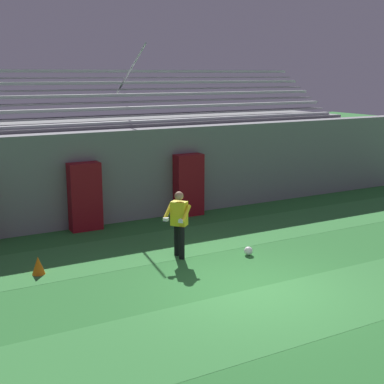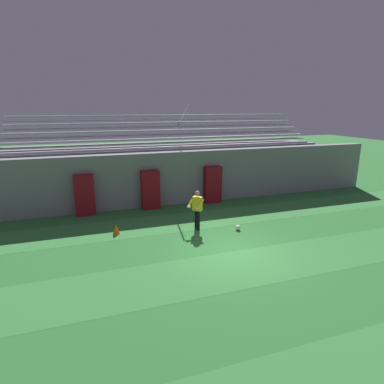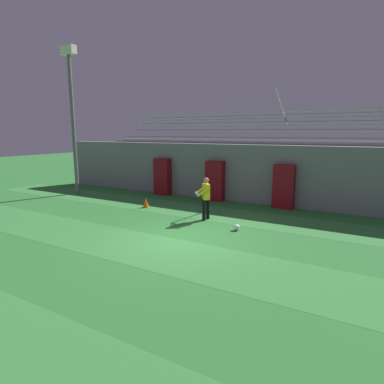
# 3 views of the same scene
# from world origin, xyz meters

# --- Properties ---
(ground_plane) EXTENTS (80.00, 80.00, 0.00)m
(ground_plane) POSITION_xyz_m (0.00, 0.00, 0.00)
(ground_plane) COLOR #2D7533
(turf_stripe_mid) EXTENTS (28.00, 2.39, 0.01)m
(turf_stripe_mid) POSITION_xyz_m (0.00, -1.22, 0.00)
(turf_stripe_mid) COLOR #38843D
(turf_stripe_mid) RESTS_ON ground
(turf_stripe_far) EXTENTS (28.00, 2.39, 0.01)m
(turf_stripe_far) POSITION_xyz_m (0.00, 3.56, 0.00)
(turf_stripe_far) COLOR #38843D
(turf_stripe_far) RESTS_ON ground
(back_wall) EXTENTS (24.00, 0.60, 2.80)m
(back_wall) POSITION_xyz_m (0.00, 6.50, 1.40)
(back_wall) COLOR gray
(back_wall) RESTS_ON ground
(padding_pillar_gate_left) EXTENTS (0.92, 0.44, 1.98)m
(padding_pillar_gate_left) POSITION_xyz_m (-1.70, 5.95, 0.99)
(padding_pillar_gate_left) COLOR maroon
(padding_pillar_gate_left) RESTS_ON ground
(padding_pillar_gate_right) EXTENTS (0.92, 0.44, 1.98)m
(padding_pillar_gate_right) POSITION_xyz_m (1.70, 5.95, 0.99)
(padding_pillar_gate_right) COLOR maroon
(padding_pillar_gate_right) RESTS_ON ground
(padding_pillar_far_left) EXTENTS (0.92, 0.44, 1.98)m
(padding_pillar_far_left) POSITION_xyz_m (-4.88, 5.95, 0.99)
(padding_pillar_far_left) COLOR maroon
(padding_pillar_far_left) RESTS_ON ground
(bleacher_stand) EXTENTS (18.00, 4.05, 5.43)m
(bleacher_stand) POSITION_xyz_m (0.00, 8.84, 1.50)
(bleacher_stand) COLOR gray
(bleacher_stand) RESTS_ON ground
(floodlight_pole) EXTENTS (0.90, 0.36, 7.80)m
(floodlight_pole) POSITION_xyz_m (-9.20, 3.80, 4.95)
(floodlight_pole) COLOR slate
(floodlight_pole) RESTS_ON ground
(goalkeeper) EXTENTS (0.73, 0.74, 1.67)m
(goalkeeper) POSITION_xyz_m (-0.44, 2.50, 0.95)
(goalkeeper) COLOR black
(goalkeeper) RESTS_ON ground
(soccer_ball) EXTENTS (0.22, 0.22, 0.22)m
(soccer_ball) POSITION_xyz_m (1.16, 1.80, 0.11)
(soccer_ball) COLOR white
(soccer_ball) RESTS_ON ground
(traffic_cone) EXTENTS (0.30, 0.30, 0.42)m
(traffic_cone) POSITION_xyz_m (-3.77, 3.01, 0.21)
(traffic_cone) COLOR orange
(traffic_cone) RESTS_ON ground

